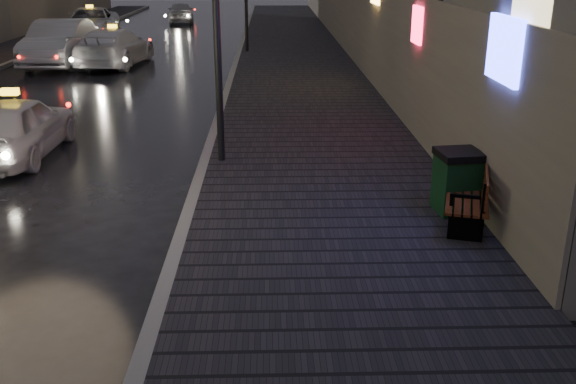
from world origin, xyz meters
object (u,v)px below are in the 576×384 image
bench (472,194)px  taxi_mid (114,47)px  taxi_near (15,127)px  taxi_far (91,23)px  car_far (181,12)px  car_left_mid (60,43)px  trash_bin (457,181)px

bench → taxi_mid: taxi_mid is taller
taxi_near → taxi_far: 21.96m
taxi_far → car_far: size_ratio=1.43×
taxi_mid → car_far: 17.36m
taxi_mid → taxi_far: size_ratio=0.90×
taxi_near → car_far: taxi_near is taller
bench → car_left_mid: 20.04m
trash_bin → taxi_near: (-8.31, 3.68, 0.00)m
bench → taxi_mid: size_ratio=0.38×
bench → taxi_mid: (-9.12, 16.36, 0.11)m
taxi_near → trash_bin: bearing=156.6°
trash_bin → car_left_mid: size_ratio=0.19×
trash_bin → taxi_mid: 18.29m
bench → taxi_mid: 18.73m
trash_bin → car_left_mid: bearing=117.6°
car_left_mid → bench: bearing=-56.3°
bench → taxi_near: taxi_near is taller
taxi_far → car_left_mid: bearing=-90.7°
bench → taxi_near: bearing=170.6°
taxi_near → taxi_far: (-3.99, 21.59, 0.10)m
taxi_mid → taxi_far: 9.92m
car_left_mid → taxi_near: bearing=-77.6°
taxi_mid → trash_bin: bearing=125.8°
trash_bin → car_left_mid: car_left_mid is taller
car_far → taxi_far: bearing=57.8°
taxi_mid → taxi_near: bearing=99.6°
trash_bin → taxi_near: bearing=149.1°
bench → taxi_mid: bearing=135.8°
car_far → taxi_mid: bearing=81.2°
bench → taxi_near: 9.38m
taxi_near → car_left_mid: 12.77m
taxi_near → car_left_mid: size_ratio=0.75×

